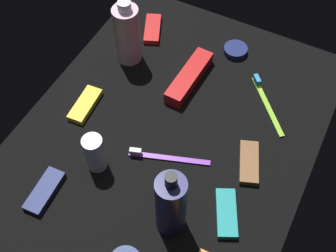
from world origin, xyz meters
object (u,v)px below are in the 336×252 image
Objects in this scene: deodorant_stick at (95,153)px; snack_bar_teal at (226,213)px; toothbrush_purple at (164,157)px; toothbrush_lime at (266,101)px; snack_bar_navy at (45,191)px; snack_bar_brown at (249,163)px; snack_bar_yellow at (85,105)px; snack_bar_red at (153,29)px; lotion_bottle at (171,205)px; bodywash_bottle at (127,34)px; cream_tin_right at (235,50)px; toothpaste_box_red at (189,77)px.

deodorant_stick is 0.93× the size of snack_bar_teal.
toothbrush_lime is at bearing -30.30° from toothbrush_purple.
snack_bar_teal is 37.77cm from snack_bar_navy.
deodorant_stick reaches higher than snack_bar_brown.
snack_bar_yellow and snack_bar_red have the same top height.
lotion_bottle is 1.13× the size of toothbrush_purple.
bodywash_bottle reaches higher than snack_bar_teal.
snack_bar_yellow is at bearing 42.55° from deodorant_stick.
bodywash_bottle is 28.46cm from cream_tin_right.
bodywash_bottle is at bearing 40.34° from lotion_bottle.
snack_bar_teal is (-28.41, -22.08, -0.85)cm from toothpaste_box_red.
snack_bar_teal and snack_bar_red have the same top height.
snack_bar_teal is (-10.04, -40.53, 0.00)cm from snack_bar_yellow.
bodywash_bottle is 1.01× the size of toothpaste_box_red.
bodywash_bottle reaches higher than snack_bar_brown.
toothpaste_box_red is at bearing 156.20° from cream_tin_right.
toothbrush_lime is at bearing -40.74° from snack_bar_navy.
snack_bar_yellow is at bearing 142.90° from cream_tin_right.
cream_tin_right is at bearing -23.45° from snack_bar_navy.
cream_tin_right reaches higher than snack_bar_teal.
cream_tin_right is at bearing -106.75° from snack_bar_red.
snack_bar_brown is (15.13, -29.16, -4.07)cm from deodorant_stick.
cream_tin_right is (29.76, 15.42, 0.07)cm from snack_bar_brown.
snack_bar_yellow is at bearing 80.25° from toothbrush_purple.
toothbrush_lime is at bearing -80.82° from toothpaste_box_red.
deodorant_stick reaches higher than cream_tin_right.
snack_bar_brown is at bearing -171.75° from toothbrush_lime.
deodorant_stick is at bearing 168.31° from snack_bar_red.
snack_bar_teal is (-30.75, -2.84, 0.14)cm from toothbrush_lime.
toothpaste_box_red is 15.81cm from cream_tin_right.
toothpaste_box_red reaches higher than snack_bar_brown.
toothbrush_purple is 22.90cm from toothpaste_box_red.
toothpaste_box_red is (-2.34, 19.24, 0.99)cm from toothbrush_lime.
deodorant_stick is 16.88cm from snack_bar_yellow.
snack_bar_navy is at bearing 160.39° from cream_tin_right.
cream_tin_right is (14.13, -23.60, -7.31)cm from bodywash_bottle.
toothpaste_box_red reaches higher than toothbrush_lime.
toothpaste_box_red is at bearing 20.12° from lotion_bottle.
snack_bar_brown is at bearing -57.55° from snack_bar_navy.
snack_bar_red is (11.22, -0.71, -7.39)cm from bodywash_bottle.
bodywash_bottle reaches higher than snack_bar_red.
lotion_bottle reaches higher than cream_tin_right.
snack_bar_red and snack_bar_brown have the same top height.
lotion_bottle is 36.37cm from snack_bar_yellow.
lotion_bottle is 13.85cm from snack_bar_teal.
lotion_bottle is at bearing 100.08° from snack_bar_teal.
snack_bar_yellow is (-18.69, 1.22, -7.39)cm from bodywash_bottle.
snack_bar_navy is 1.70× the size of cream_tin_right.
snack_bar_red is at bearing -3.61° from bodywash_bottle.
cream_tin_right is at bearing -2.45° from toothbrush_purple.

